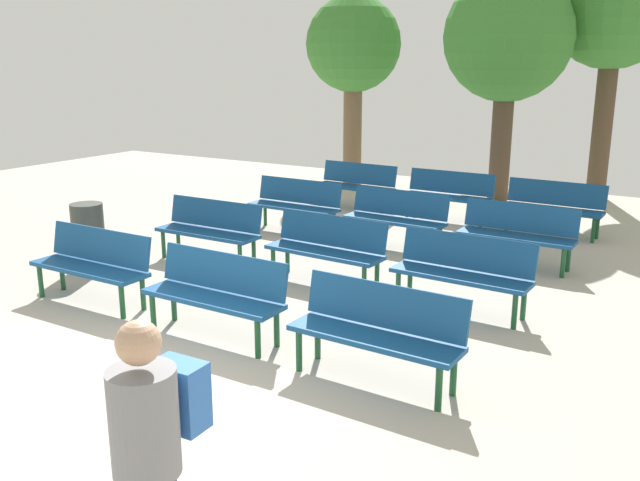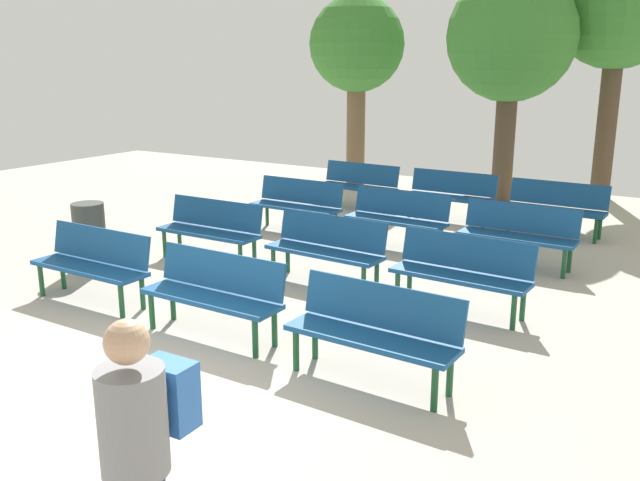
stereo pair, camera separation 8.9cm
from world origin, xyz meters
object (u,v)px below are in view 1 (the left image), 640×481
trash_bin (89,237)px  bench_r1_c2 (463,269)px  bench_r1_c1 (327,245)px  bench_r3_c2 (554,205)px  bench_r0_c2 (378,328)px  tree_1 (353,48)px  tree_0 (508,39)px  bench_r0_c1 (217,290)px  bench_r3_c1 (449,193)px  bench_r2_c0 (296,202)px  tree_2 (615,6)px  bench_r2_c2 (517,231)px  bench_r3_c0 (356,183)px  visitor_with_backpack (152,453)px  bench_r0_c0 (93,261)px  bench_r2_c1 (396,215)px

trash_bin → bench_r1_c2: bearing=12.7°
bench_r1_c1 → bench_r3_c2: (1.91, 4.15, 0.00)m
bench_r0_c2 → tree_1: 10.32m
tree_0 → trash_bin: 8.76m
bench_r0_c1 → bench_r3_c1: size_ratio=1.00×
bench_r1_c2 → bench_r3_c1: size_ratio=1.01×
bench_r2_c0 → tree_2: tree_2 is taller
bench_r1_c1 → trash_bin: trash_bin is taller
bench_r2_c2 → bench_r3_c1: size_ratio=1.00×
bench_r2_c0 → trash_bin: size_ratio=1.72×
bench_r1_c1 → bench_r1_c2: 1.85m
bench_r1_c2 → tree_0: size_ratio=0.36×
tree_0 → tree_1: tree_0 is taller
bench_r3_c1 → bench_r3_c2: same height
bench_r3_c1 → tree_0: tree_0 is taller
bench_r2_c0 → bench_r1_c1: bearing=-48.3°
bench_r3_c1 → tree_1: bearing=145.6°
bench_r2_c0 → bench_r3_c0: (-0.00, 2.16, 0.00)m
bench_r0_c2 → tree_1: tree_1 is taller
bench_r3_c1 → visitor_with_backpack: size_ratio=0.97×
bench_r0_c2 → bench_r3_c2: bearing=90.8°
tree_1 → visitor_with_backpack: (5.21, -11.69, -2.14)m
bench_r1_c2 → trash_bin: (-4.97, -1.12, -0.04)m
bench_r0_c0 → tree_0: 9.18m
bench_r3_c1 → tree_0: (0.26, 2.15, 2.71)m
tree_0 → bench_r3_c1: bearing=-97.0°
bench_r0_c1 → trash_bin: bearing=163.3°
trash_bin → bench_r2_c2: bearing=32.8°
bench_r2_c2 → tree_1: tree_1 is taller
tree_2 → trash_bin: tree_2 is taller
bench_r0_c0 → tree_0: size_ratio=0.35×
bench_r0_c2 → bench_r2_c0: (-3.67, 4.28, 0.00)m
bench_r1_c1 → bench_r0_c0: bearing=-131.7°
bench_r0_c1 → bench_r1_c1: size_ratio=0.99×
tree_0 → tree_2: (1.66, 1.48, 0.63)m
bench_r2_c1 → bench_r3_c2: bearing=49.4°
bench_r0_c1 → bench_r2_c1: size_ratio=0.99×
bench_r2_c2 → tree_2: tree_2 is taller
bench_r2_c1 → bench_r3_c0: same height
bench_r0_c2 → tree_0: size_ratio=0.36×
tree_0 → tree_2: tree_2 is taller
bench_r0_c0 → bench_r2_c1: size_ratio=0.99×
bench_r2_c0 → bench_r2_c1: 1.87m
bench_r1_c2 → visitor_with_backpack: (0.20, -5.12, 0.43)m
bench_r0_c1 → tree_1: (-3.07, 8.62, 2.57)m
bench_r1_c1 → visitor_with_backpack: 5.60m
bench_r2_c2 → visitor_with_backpack: bearing=-88.1°
bench_r0_c1 → bench_r2_c2: (1.98, 4.17, 0.00)m
bench_r3_c0 → bench_r2_c0: bearing=-87.6°
bench_r0_c1 → bench_r3_c0: same height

